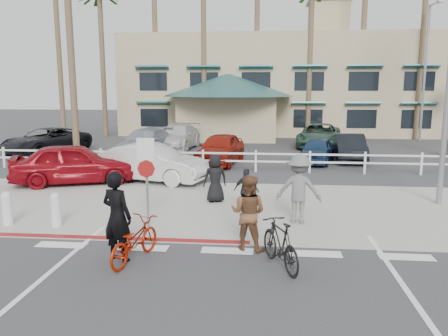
# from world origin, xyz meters

# --- Properties ---
(ground) EXTENTS (140.00, 140.00, 0.00)m
(ground) POSITION_xyz_m (0.00, 0.00, 0.00)
(ground) COLOR #333335
(bike_path) EXTENTS (12.00, 16.00, 0.01)m
(bike_path) POSITION_xyz_m (0.00, -2.00, 0.00)
(bike_path) COLOR #333335
(bike_path) RESTS_ON ground
(sidewalk_plaza) EXTENTS (22.00, 7.00, 0.01)m
(sidewalk_plaza) POSITION_xyz_m (0.00, 4.50, 0.01)
(sidewalk_plaza) COLOR gray
(sidewalk_plaza) RESTS_ON ground
(cross_street) EXTENTS (40.00, 5.00, 0.01)m
(cross_street) POSITION_xyz_m (0.00, 8.50, 0.00)
(cross_street) COLOR #333335
(cross_street) RESTS_ON ground
(parking_lot) EXTENTS (50.00, 16.00, 0.01)m
(parking_lot) POSITION_xyz_m (0.00, 18.00, 0.00)
(parking_lot) COLOR #333335
(parking_lot) RESTS_ON ground
(curb_red) EXTENTS (7.00, 0.25, 0.02)m
(curb_red) POSITION_xyz_m (-3.00, 1.20, 0.01)
(curb_red) COLOR maroon
(curb_red) RESTS_ON ground
(rail_fence) EXTENTS (29.40, 0.16, 1.00)m
(rail_fence) POSITION_xyz_m (0.50, 10.50, 0.50)
(rail_fence) COLOR silver
(rail_fence) RESTS_ON ground
(building) EXTENTS (28.00, 16.00, 11.30)m
(building) POSITION_xyz_m (2.00, 31.00, 5.65)
(building) COLOR tan
(building) RESTS_ON ground
(sign_post) EXTENTS (0.50, 0.10, 2.90)m
(sign_post) POSITION_xyz_m (-2.30, 2.20, 1.45)
(sign_post) COLOR gray
(sign_post) RESTS_ON ground
(bollard_0) EXTENTS (0.26, 0.26, 0.95)m
(bollard_0) POSITION_xyz_m (-4.80, 2.00, 0.47)
(bollard_0) COLOR silver
(bollard_0) RESTS_ON ground
(bollard_1) EXTENTS (0.26, 0.26, 0.95)m
(bollard_1) POSITION_xyz_m (-6.20, 2.00, 0.47)
(bollard_1) COLOR silver
(bollard_1) RESTS_ON ground
(streetlight_1) EXTENTS (0.60, 2.00, 9.50)m
(streetlight_1) POSITION_xyz_m (12.00, 24.00, 4.75)
(streetlight_1) COLOR gray
(streetlight_1) RESTS_ON ground
(palm_0) EXTENTS (4.00, 4.00, 15.00)m
(palm_0) POSITION_xyz_m (-16.00, 26.00, 7.50)
(palm_0) COLOR #1A3E18
(palm_0) RESTS_ON ground
(palm_1) EXTENTS (4.00, 4.00, 13.00)m
(palm_1) POSITION_xyz_m (-12.00, 25.00, 6.50)
(palm_1) COLOR #1A3E18
(palm_1) RESTS_ON ground
(palm_2) EXTENTS (4.00, 4.00, 16.00)m
(palm_2) POSITION_xyz_m (-8.00, 26.00, 8.00)
(palm_2) COLOR #1A3E18
(palm_2) RESTS_ON ground
(palm_3) EXTENTS (4.00, 4.00, 14.00)m
(palm_3) POSITION_xyz_m (-4.00, 25.00, 7.00)
(palm_3) COLOR #1A3E18
(palm_3) RESTS_ON ground
(palm_4) EXTENTS (4.00, 4.00, 15.00)m
(palm_4) POSITION_xyz_m (0.00, 26.00, 7.50)
(palm_4) COLOR #1A3E18
(palm_4) RESTS_ON ground
(palm_5) EXTENTS (4.00, 4.00, 13.00)m
(palm_5) POSITION_xyz_m (4.00, 25.00, 6.50)
(palm_5) COLOR #1A3E18
(palm_5) RESTS_ON ground
(palm_6) EXTENTS (4.00, 4.00, 17.00)m
(palm_6) POSITION_xyz_m (8.00, 26.00, 8.50)
(palm_6) COLOR #1A3E18
(palm_6) RESTS_ON ground
(palm_7) EXTENTS (4.00, 4.00, 14.00)m
(palm_7) POSITION_xyz_m (12.00, 25.00, 7.00)
(palm_7) COLOR #1A3E18
(palm_7) RESTS_ON ground
(palm_10) EXTENTS (4.00, 4.00, 12.00)m
(palm_10) POSITION_xyz_m (-10.00, 15.00, 6.00)
(palm_10) COLOR #1A3E18
(palm_10) RESTS_ON ground
(bike_red) EXTENTS (1.07, 1.87, 0.93)m
(bike_red) POSITION_xyz_m (-1.96, -0.16, 0.47)
(bike_red) COLOR #911602
(bike_red) RESTS_ON ground
(rider_red) EXTENTS (0.85, 0.71, 1.99)m
(rider_red) POSITION_xyz_m (-2.32, -0.15, 0.99)
(rider_red) COLOR black
(rider_red) RESTS_ON ground
(bike_black) EXTENTS (1.12, 1.78, 1.04)m
(bike_black) POSITION_xyz_m (1.18, -0.21, 0.52)
(bike_black) COLOR black
(bike_black) RESTS_ON ground
(rider_black) EXTENTS (1.01, 0.88, 1.77)m
(rider_black) POSITION_xyz_m (0.47, 0.79, 0.89)
(rider_black) COLOR brown
(rider_black) RESTS_ON ground
(pedestrian_a) EXTENTS (1.34, 0.89, 1.94)m
(pedestrian_a) POSITION_xyz_m (1.78, 2.99, 0.97)
(pedestrian_a) COLOR slate
(pedestrian_a) RESTS_ON ground
(pedestrian_child) EXTENTS (0.85, 0.54, 1.35)m
(pedestrian_child) POSITION_xyz_m (0.28, 3.95, 0.67)
(pedestrian_child) COLOR black
(pedestrian_child) RESTS_ON ground
(pedestrian_b) EXTENTS (0.91, 0.75, 1.61)m
(pedestrian_b) POSITION_xyz_m (-0.80, 5.06, 0.80)
(pedestrian_b) COLOR black
(pedestrian_b) RESTS_ON ground
(car_white_sedan) EXTENTS (4.90, 2.81, 1.53)m
(car_white_sedan) POSITION_xyz_m (-3.76, 8.08, 0.76)
(car_white_sedan) COLOR beige
(car_white_sedan) RESTS_ON ground
(car_red_compact) EXTENTS (5.12, 3.39, 1.62)m
(car_red_compact) POSITION_xyz_m (-6.68, 7.41, 0.81)
(car_red_compact) COLOR maroon
(car_red_compact) RESTS_ON ground
(lot_car_0) EXTENTS (4.26, 5.91, 1.49)m
(lot_car_0) POSITION_xyz_m (-11.89, 15.16, 0.75)
(lot_car_0) COLOR black
(lot_car_0) RESTS_ON ground
(lot_car_1) EXTENTS (2.77, 5.36, 1.49)m
(lot_car_1) POSITION_xyz_m (-5.98, 15.05, 0.74)
(lot_car_1) COLOR gray
(lot_car_1) RESTS_ON ground
(lot_car_2) EXTENTS (2.49, 4.73, 1.54)m
(lot_car_2) POSITION_xyz_m (-1.44, 12.61, 0.77)
(lot_car_2) COLOR maroon
(lot_car_2) RESTS_ON ground
(lot_car_3) EXTENTS (1.78, 4.29, 1.38)m
(lot_car_3) POSITION_xyz_m (5.23, 14.29, 0.69)
(lot_car_3) COLOR black
(lot_car_3) RESTS_ON ground
(lot_car_4) EXTENTS (2.52, 5.40, 1.52)m
(lot_car_4) POSITION_xyz_m (-4.71, 17.79, 0.76)
(lot_car_4) COLOR silver
(lot_car_4) RESTS_ON ground
(lot_car_5) EXTENTS (3.52, 5.86, 1.52)m
(lot_car_5) POSITION_xyz_m (4.27, 19.64, 0.76)
(lot_car_5) COLOR #2C4D3C
(lot_car_5) RESTS_ON ground
(lot_car_6) EXTENTS (2.41, 3.98, 1.27)m
(lot_car_6) POSITION_xyz_m (3.44, 13.48, 0.63)
(lot_car_6) COLOR navy
(lot_car_6) RESTS_ON ground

